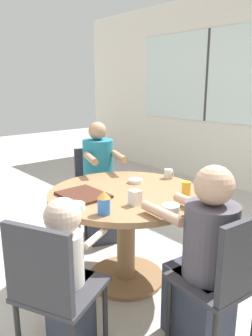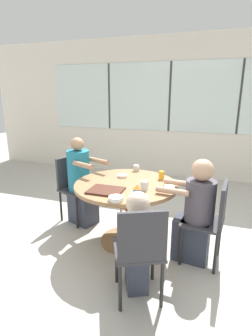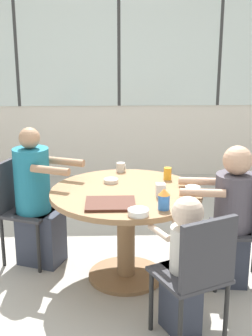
{
  "view_description": "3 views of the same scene",
  "coord_description": "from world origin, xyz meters",
  "px_view_note": "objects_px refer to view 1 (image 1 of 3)",
  "views": [
    {
      "loc": [
        1.75,
        -1.53,
        1.51
      ],
      "look_at": [
        0.0,
        0.0,
        0.91
      ],
      "focal_mm": 35.0,
      "sensor_mm": 36.0,
      "label": 1
    },
    {
      "loc": [
        0.88,
        -2.64,
        1.71
      ],
      "look_at": [
        0.0,
        0.0,
        0.91
      ],
      "focal_mm": 28.0,
      "sensor_mm": 36.0,
      "label": 2
    },
    {
      "loc": [
        -0.11,
        -3.36,
        1.9
      ],
      "look_at": [
        0.0,
        0.0,
        0.91
      ],
      "focal_mm": 50.0,
      "sensor_mm": 36.0,
      "label": 3
    }
  ],
  "objects_px": {
    "person_toddler": "(68,280)",
    "sippy_cup": "(104,203)",
    "person_man_blue_shirt": "(99,187)",
    "bowl_cereal": "(135,181)",
    "chair_for_woman_green_shirt": "(228,275)",
    "chair_for_toddler": "(51,285)",
    "juice_glass": "(186,188)",
    "milk_carton_small": "(135,198)",
    "chair_for_man_blue_shirt": "(95,183)",
    "person_woman_green_shirt": "(204,265)",
    "bowl_fruit": "(74,207)",
    "coffee_mug": "(169,174)",
    "bowl_white_shallow": "(171,209)"
  },
  "relations": [
    {
      "from": "chair_for_toddler",
      "to": "milk_carton_small",
      "type": "bearing_deg",
      "value": 77.01
    },
    {
      "from": "chair_for_woman_green_shirt",
      "to": "chair_for_toddler",
      "type": "bearing_deg",
      "value": 150.9
    },
    {
      "from": "juice_glass",
      "to": "sippy_cup",
      "type": "bearing_deg",
      "value": -98.9
    },
    {
      "from": "person_man_blue_shirt",
      "to": "bowl_cereal",
      "type": "xyz_separation_m",
      "value": [
        0.62,
        -0.09,
        0.22
      ]
    },
    {
      "from": "juice_glass",
      "to": "bowl_white_shallow",
      "type": "relative_size",
      "value": 0.88
    },
    {
      "from": "person_woman_green_shirt",
      "to": "person_toddler",
      "type": "bearing_deg",
      "value": 151.59
    },
    {
      "from": "chair_for_man_blue_shirt",
      "to": "person_toddler",
      "type": "distance_m",
      "value": 1.63
    },
    {
      "from": "juice_glass",
      "to": "milk_carton_small",
      "type": "height_order",
      "value": "juice_glass"
    },
    {
      "from": "bowl_fruit",
      "to": "person_woman_green_shirt",
      "type": "bearing_deg",
      "value": 29.54
    },
    {
      "from": "juice_glass",
      "to": "bowl_fruit",
      "type": "distance_m",
      "value": 0.82
    },
    {
      "from": "person_man_blue_shirt",
      "to": "chair_for_toddler",
      "type": "bearing_deg",
      "value": 66.41
    },
    {
      "from": "sippy_cup",
      "to": "chair_for_woman_green_shirt",
      "type": "bearing_deg",
      "value": 22.15
    },
    {
      "from": "person_man_blue_shirt",
      "to": "coffee_mug",
      "type": "distance_m",
      "value": 0.78
    },
    {
      "from": "person_man_blue_shirt",
      "to": "bowl_white_shallow",
      "type": "bearing_deg",
      "value": 95.5
    },
    {
      "from": "chair_for_woman_green_shirt",
      "to": "person_man_blue_shirt",
      "type": "height_order",
      "value": "person_man_blue_shirt"
    },
    {
      "from": "chair_for_woman_green_shirt",
      "to": "coffee_mug",
      "type": "relative_size",
      "value": 11.04
    },
    {
      "from": "person_man_blue_shirt",
      "to": "bowl_white_shallow",
      "type": "distance_m",
      "value": 1.3
    },
    {
      "from": "person_toddler",
      "to": "bowl_fruit",
      "type": "relative_size",
      "value": 6.73
    },
    {
      "from": "chair_for_woman_green_shirt",
      "to": "juice_glass",
      "type": "distance_m",
      "value": 0.75
    },
    {
      "from": "chair_for_man_blue_shirt",
      "to": "person_woman_green_shirt",
      "type": "relative_size",
      "value": 0.8
    },
    {
      "from": "juice_glass",
      "to": "bowl_white_shallow",
      "type": "height_order",
      "value": "juice_glass"
    },
    {
      "from": "person_man_blue_shirt",
      "to": "coffee_mug",
      "type": "xyz_separation_m",
      "value": [
        0.71,
        0.21,
        0.24
      ]
    },
    {
      "from": "person_woman_green_shirt",
      "to": "person_man_blue_shirt",
      "type": "relative_size",
      "value": 0.94
    },
    {
      "from": "juice_glass",
      "to": "bowl_fruit",
      "type": "relative_size",
      "value": 0.71
    },
    {
      "from": "sippy_cup",
      "to": "milk_carton_small",
      "type": "relative_size",
      "value": 1.49
    },
    {
      "from": "bowl_cereal",
      "to": "bowl_fruit",
      "type": "height_order",
      "value": "bowl_fruit"
    },
    {
      "from": "milk_carton_small",
      "to": "person_man_blue_shirt",
      "type": "bearing_deg",
      "value": 156.3
    },
    {
      "from": "coffee_mug",
      "to": "chair_for_toddler",
      "type": "bearing_deg",
      "value": -72.42
    },
    {
      "from": "coffee_mug",
      "to": "bowl_white_shallow",
      "type": "distance_m",
      "value": 0.78
    },
    {
      "from": "chair_for_man_blue_shirt",
      "to": "bowl_fruit",
      "type": "height_order",
      "value": "chair_for_man_blue_shirt"
    },
    {
      "from": "chair_for_man_blue_shirt",
      "to": "chair_for_toddler",
      "type": "relative_size",
      "value": 1.0
    },
    {
      "from": "chair_for_man_blue_shirt",
      "to": "bowl_cereal",
      "type": "bearing_deg",
      "value": 100.65
    },
    {
      "from": "bowl_fruit",
      "to": "sippy_cup",
      "type": "bearing_deg",
      "value": 29.48
    },
    {
      "from": "bowl_cereal",
      "to": "bowl_fruit",
      "type": "relative_size",
      "value": 0.82
    },
    {
      "from": "chair_for_woman_green_shirt",
      "to": "sippy_cup",
      "type": "xyz_separation_m",
      "value": [
        -0.7,
        -0.29,
        0.28
      ]
    },
    {
      "from": "person_toddler",
      "to": "chair_for_toddler",
      "type": "bearing_deg",
      "value": -90.0
    },
    {
      "from": "chair_for_toddler",
      "to": "bowl_cereal",
      "type": "xyz_separation_m",
      "value": [
        -0.52,
        1.06,
        0.22
      ]
    },
    {
      "from": "person_man_blue_shirt",
      "to": "coffee_mug",
      "type": "height_order",
      "value": "person_man_blue_shirt"
    },
    {
      "from": "person_toddler",
      "to": "sippy_cup",
      "type": "height_order",
      "value": "person_toddler"
    },
    {
      "from": "chair_for_toddler",
      "to": "sippy_cup",
      "type": "xyz_separation_m",
      "value": [
        -0.16,
        0.47,
        0.28
      ]
    },
    {
      "from": "chair_for_man_blue_shirt",
      "to": "person_woman_green_shirt",
      "type": "xyz_separation_m",
      "value": [
        1.67,
        -0.44,
        -0.03
      ]
    },
    {
      "from": "bowl_fruit",
      "to": "coffee_mug",
      "type": "bearing_deg",
      "value": 95.25
    },
    {
      "from": "chair_for_woman_green_shirt",
      "to": "bowl_white_shallow",
      "type": "xyz_separation_m",
      "value": [
        -0.45,
        0.04,
        0.23
      ]
    },
    {
      "from": "bowl_cereal",
      "to": "person_man_blue_shirt",
      "type": "bearing_deg",
      "value": 171.63
    },
    {
      "from": "coffee_mug",
      "to": "bowl_white_shallow",
      "type": "xyz_separation_m",
      "value": [
        0.53,
        -0.57,
        -0.01
      ]
    },
    {
      "from": "chair_for_toddler",
      "to": "person_man_blue_shirt",
      "type": "relative_size",
      "value": 0.75
    },
    {
      "from": "chair_for_toddler",
      "to": "bowl_white_shallow",
      "type": "bearing_deg",
      "value": 58.1
    },
    {
      "from": "person_woman_green_shirt",
      "to": "sippy_cup",
      "type": "distance_m",
      "value": 0.69
    },
    {
      "from": "person_toddler",
      "to": "sippy_cup",
      "type": "relative_size",
      "value": 6.44
    },
    {
      "from": "person_woman_green_shirt",
      "to": "juice_glass",
      "type": "height_order",
      "value": "person_woman_green_shirt"
    }
  ]
}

